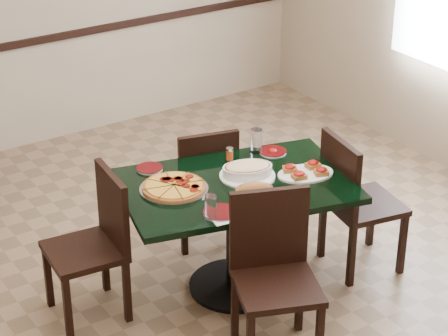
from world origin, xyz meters
TOP-DOWN VIEW (x-y plane):
  - floor at (0.00, 0.00)m, footprint 5.50×5.50m
  - room_shell at (1.02, 1.73)m, footprint 5.50×5.50m
  - main_table at (0.11, 0.00)m, footprint 1.54×1.18m
  - chair_far at (0.24, 0.57)m, footprint 0.49×0.49m
  - chair_near at (-0.04, -0.59)m, footprint 0.58×0.58m
  - chair_right at (0.86, -0.21)m, footprint 0.51×0.51m
  - chair_left at (-0.70, 0.26)m, footprint 0.47×0.47m
  - pepperoni_pizza at (-0.24, 0.13)m, footprint 0.41×0.41m
  - lasagna_casserole at (0.21, 0.03)m, footprint 0.36×0.34m
  - bread_basket at (0.10, -0.20)m, footprint 0.26×0.21m
  - bruschetta_platter at (0.52, -0.14)m, footprint 0.40×0.33m
  - side_plate_near at (-0.17, -0.26)m, footprint 0.20×0.20m
  - side_plate_far_r at (0.54, 0.22)m, footprint 0.18×0.18m
  - side_plate_far_l at (-0.24, 0.44)m, footprint 0.17×0.17m
  - napkin_setting at (-0.17, -0.30)m, footprint 0.18×0.18m
  - water_glass_a at (0.46, 0.29)m, footprint 0.07×0.07m
  - water_glass_b at (-0.25, -0.27)m, footprint 0.07×0.07m
  - pepper_shaker at (0.25, 0.29)m, footprint 0.05×0.05m

SIDE VIEW (x-z plane):
  - floor at x=0.00m, z-range 0.00..0.00m
  - chair_far at x=0.24m, z-range 0.05..0.92m
  - chair_left at x=-0.70m, z-range 0.05..0.97m
  - chair_right at x=0.86m, z-range 0.06..1.00m
  - chair_near at x=-0.04m, z-range 0.06..1.01m
  - main_table at x=0.11m, z-range 0.19..0.94m
  - napkin_setting at x=-0.17m, z-range 0.75..0.76m
  - side_plate_near at x=-0.17m, z-range 0.75..0.77m
  - side_plate_far_l at x=-0.24m, z-range 0.75..0.77m
  - side_plate_far_r at x=0.54m, z-range 0.74..0.77m
  - pepperoni_pizza at x=-0.24m, z-range 0.75..0.79m
  - bruschetta_platter at x=0.52m, z-range 0.75..0.80m
  - bread_basket at x=0.10m, z-range 0.74..0.84m
  - pepper_shaker at x=0.25m, z-range 0.75..0.83m
  - lasagna_casserole at x=0.21m, z-range 0.75..0.84m
  - water_glass_b at x=-0.25m, z-range 0.75..0.89m
  - water_glass_a at x=0.46m, z-range 0.75..0.91m
  - room_shell at x=1.02m, z-range -1.58..3.92m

